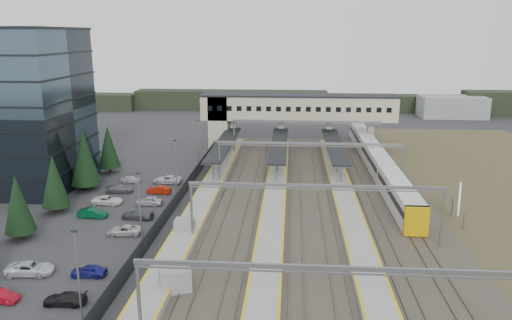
# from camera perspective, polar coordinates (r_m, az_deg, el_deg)

# --- Properties ---
(ground) EXTENTS (220.00, 220.00, 0.00)m
(ground) POSITION_cam_1_polar(r_m,az_deg,el_deg) (66.05, -4.19, -6.49)
(ground) COLOR #2B2B2D
(ground) RESTS_ON ground
(conifer_row) EXTENTS (4.42, 49.82, 9.50)m
(conifer_row) POSITION_cam_1_polar(r_m,az_deg,el_deg) (67.79, -23.52, -2.81)
(conifer_row) COLOR black
(conifer_row) RESTS_ON ground
(car_park) EXTENTS (10.73, 44.72, 1.28)m
(car_park) POSITION_cam_1_polar(r_m,az_deg,el_deg) (63.82, -16.86, -7.27)
(car_park) COLOR silver
(car_park) RESTS_ON ground
(lampposts) EXTENTS (0.50, 53.25, 8.07)m
(lampposts) POSITION_cam_1_polar(r_m,az_deg,el_deg) (67.42, -10.85, -2.39)
(lampposts) COLOR slate
(lampposts) RESTS_ON ground
(fence) EXTENTS (0.08, 90.00, 2.00)m
(fence) POSITION_cam_1_polar(r_m,az_deg,el_deg) (71.52, -8.80, -4.13)
(fence) COLOR #26282B
(fence) RESTS_ON ground
(relay_cabin_near) EXTENTS (3.38, 2.94, 2.36)m
(relay_cabin_near) POSITION_cam_1_polar(r_m,az_deg,el_deg) (48.06, -9.24, -13.41)
(relay_cabin_near) COLOR gray
(relay_cabin_near) RESTS_ON ground
(relay_cabin_far) EXTENTS (2.31, 1.93, 2.08)m
(relay_cabin_far) POSITION_cam_1_polar(r_m,az_deg,el_deg) (60.12, -8.15, -7.68)
(relay_cabin_far) COLOR gray
(relay_cabin_far) RESTS_ON ground
(rail_corridor) EXTENTS (34.00, 90.00, 0.92)m
(rail_corridor) POSITION_cam_1_polar(r_m,az_deg,el_deg) (69.99, 4.02, -5.02)
(rail_corridor) COLOR #35332A
(rail_corridor) RESTS_ON ground
(canopies) EXTENTS (23.10, 30.00, 3.28)m
(canopies) POSITION_cam_1_polar(r_m,az_deg,el_deg) (90.23, 2.65, 1.80)
(canopies) COLOR black
(canopies) RESTS_ON ground
(footbridge) EXTENTS (40.40, 6.40, 11.20)m
(footbridge) POSITION_cam_1_polar(r_m,az_deg,el_deg) (104.24, 3.29, 5.71)
(footbridge) COLOR tan
(footbridge) RESTS_ON ground
(gantries) EXTENTS (28.40, 62.28, 7.17)m
(gantries) POSITION_cam_1_polar(r_m,az_deg,el_deg) (66.45, 6.39, -0.98)
(gantries) COLOR slate
(gantries) RESTS_ON ground
(train) EXTENTS (2.82, 58.96, 3.55)m
(train) POSITION_cam_1_polar(r_m,az_deg,el_deg) (88.72, 13.61, -0.07)
(train) COLOR silver
(train) RESTS_ON ground
(billboard) EXTENTS (1.88, 5.33, 4.65)m
(billboard) POSITION_cam_1_polar(r_m,az_deg,el_deg) (67.83, 22.21, -4.22)
(billboard) COLOR slate
(billboard) RESTS_ON ground
(treeline_far) EXTENTS (170.00, 19.00, 7.00)m
(treeline_far) POSITION_cam_1_polar(r_m,az_deg,el_deg) (155.39, 9.58, 6.50)
(treeline_far) COLOR black
(treeline_far) RESTS_ON ground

